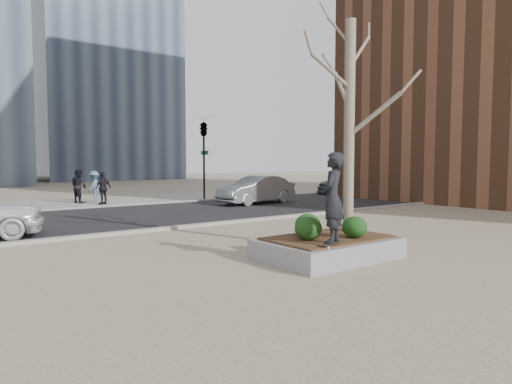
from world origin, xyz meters
TOP-DOWN VIEW (x-y plane):
  - ground at (0.00, 0.00)m, footprint 120.00×120.00m
  - street at (0.00, 10.00)m, footprint 60.00×8.00m
  - far_sidewalk at (0.00, 17.00)m, footprint 60.00×6.00m
  - planter at (1.00, 0.00)m, footprint 3.00×2.00m
  - planter_mulch at (1.00, 0.00)m, footprint 2.70×1.70m
  - sycamore_tree at (2.00, 0.30)m, footprint 2.80×2.80m
  - shrub_left at (0.34, -0.05)m, footprint 0.59×0.59m
  - shrub_middle at (0.76, 0.41)m, footprint 0.58×0.58m
  - shrub_right at (1.36, -0.44)m, footprint 0.55×0.55m
  - skateboard at (0.37, -0.71)m, footprint 0.81×0.38m
  - skateboarder at (0.37, -0.71)m, footprint 0.80×0.72m
  - car_silver at (7.44, 11.09)m, footprint 4.36×1.93m
  - car_third at (16.64, 12.73)m, footprint 5.33×3.36m
  - pedestrian_a at (0.45, 16.84)m, footprint 0.91×1.02m
  - pedestrian_b at (1.26, 16.94)m, footprint 1.15×1.17m
  - pedestrian_c at (1.16, 15.27)m, footprint 1.02×0.75m
  - traffic_light_far at (6.50, 14.60)m, footprint 0.60×2.48m

SIDE VIEW (x-z plane):
  - ground at x=0.00m, z-range 0.00..0.00m
  - street at x=0.00m, z-range 0.00..0.02m
  - far_sidewalk at x=0.00m, z-range 0.00..0.02m
  - planter at x=1.00m, z-range 0.00..0.45m
  - planter_mulch at x=1.00m, z-range 0.45..0.49m
  - skateboard at x=0.37m, z-range 0.45..0.53m
  - car_silver at x=7.44m, z-range 0.02..1.41m
  - shrub_right at x=1.36m, z-range 0.49..0.96m
  - shrub_middle at x=0.76m, z-range 0.49..0.99m
  - car_third at x=16.64m, z-range 0.02..1.46m
  - shrub_left at x=0.34m, z-range 0.49..0.99m
  - pedestrian_c at x=1.16m, z-range 0.02..1.64m
  - pedestrian_b at x=1.26m, z-range 0.02..1.64m
  - pedestrian_a at x=0.45m, z-range 0.02..1.75m
  - skateboarder at x=0.37m, z-range 0.52..2.35m
  - traffic_light_far at x=6.50m, z-range 0.00..4.50m
  - sycamore_tree at x=2.00m, z-range 0.49..7.09m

